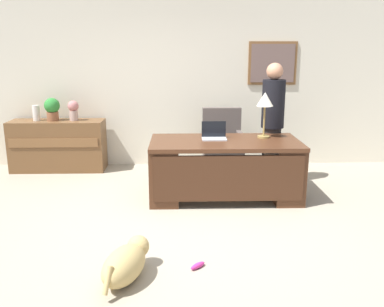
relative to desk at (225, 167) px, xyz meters
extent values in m
plane|color=#9E937F|center=(-0.43, -0.88, -0.42)|extent=(12.00, 12.00, 0.00)
cube|color=beige|center=(-0.43, 1.72, 0.93)|extent=(7.00, 0.12, 2.70)
cube|color=brown|center=(0.92, 1.65, 1.27)|extent=(0.79, 0.03, 0.69)
cube|color=#6D564F|center=(0.92, 1.63, 1.27)|extent=(0.71, 0.01, 0.61)
cube|color=#4C2B19|center=(0.00, 0.03, 0.32)|extent=(1.93, 0.95, 0.05)
cube|color=#4C2B19|center=(-0.79, 0.03, -0.06)|extent=(0.36, 0.89, 0.72)
cube|color=#4C2B19|center=(0.79, 0.03, -0.06)|extent=(0.36, 0.89, 0.72)
cube|color=#412415|center=(0.00, -0.41, -0.03)|extent=(1.83, 0.04, 0.57)
cube|color=brown|center=(-2.55, 1.37, -0.01)|extent=(1.48, 0.48, 0.81)
cube|color=brown|center=(-2.55, 1.12, 0.08)|extent=(1.38, 0.02, 0.14)
cube|color=#564C47|center=(0.07, 0.98, -0.05)|extent=(0.60, 0.58, 0.18)
cylinder|color=black|center=(0.07, 0.98, -0.28)|extent=(0.10, 0.10, 0.28)
cylinder|color=black|center=(0.07, 0.98, -0.39)|extent=(0.52, 0.52, 0.05)
cube|color=#564C47|center=(0.07, 1.22, 0.32)|extent=(0.60, 0.12, 0.57)
cube|color=#564C47|center=(-0.19, 0.98, 0.15)|extent=(0.08, 0.50, 0.22)
cube|color=#564C47|center=(0.33, 0.98, 0.15)|extent=(0.08, 0.50, 0.22)
cylinder|color=#262323|center=(0.73, 0.59, 0.00)|extent=(0.26, 0.26, 0.83)
cylinder|color=black|center=(0.73, 0.59, 0.75)|extent=(0.32, 0.32, 0.67)
sphere|color=tan|center=(0.73, 0.59, 1.20)|extent=(0.23, 0.23, 0.23)
ellipsoid|color=tan|center=(-1.06, -2.02, -0.27)|extent=(0.47, 0.63, 0.30)
sphere|color=tan|center=(-0.96, -1.76, -0.23)|extent=(0.20, 0.20, 0.20)
cylinder|color=tan|center=(-1.15, -2.29, -0.25)|extent=(0.09, 0.15, 0.21)
cube|color=#B2B5BA|center=(-0.14, 0.10, 0.35)|extent=(0.32, 0.22, 0.01)
cube|color=black|center=(-0.14, 0.21, 0.47)|extent=(0.32, 0.01, 0.21)
cylinder|color=#9E8447|center=(0.53, 0.20, 0.36)|extent=(0.16, 0.16, 0.02)
cylinder|color=#9E8447|center=(0.53, 0.20, 0.57)|extent=(0.02, 0.02, 0.40)
cone|color=silver|center=(0.53, 0.20, 0.86)|extent=(0.22, 0.22, 0.18)
cylinder|color=#C1A094|center=(-2.27, 1.37, 0.47)|extent=(0.14, 0.14, 0.16)
sphere|color=#BD7573|center=(-2.27, 1.37, 0.62)|extent=(0.17, 0.17, 0.17)
cylinder|color=silver|center=(-2.85, 1.37, 0.51)|extent=(0.11, 0.11, 0.25)
cylinder|color=brown|center=(-2.60, 1.37, 0.46)|extent=(0.18, 0.18, 0.14)
sphere|color=#2D8133|center=(-2.60, 1.37, 0.63)|extent=(0.24, 0.24, 0.24)
ellipsoid|color=#D8338C|center=(-0.43, -1.82, -0.39)|extent=(0.16, 0.15, 0.05)
camera|label=1|loc=(-0.58, -5.17, 1.49)|focal=38.66mm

